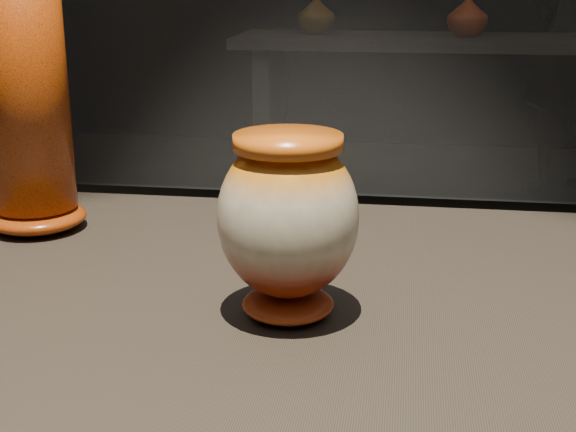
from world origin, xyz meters
The scene contains 6 objects.
main_vase centered at (-0.07, 0.01, 1.00)m, with size 0.14×0.14×0.18m.
tall_vase centered at (-0.43, 0.23, 1.09)m, with size 0.15×0.15×0.40m.
back_shelf centered at (0.19, 3.29, 0.64)m, with size 2.00×0.60×0.90m.
back_vase_left centered at (-0.42, 3.31, 1.00)m, with size 0.19×0.19×0.19m, color brown.
back_vase_mid centered at (0.30, 3.28, 1.00)m, with size 0.19×0.19×0.20m, color maroon.
visitor centered at (0.90, 3.84, 0.85)m, with size 0.62×0.41×1.70m, color black.
Camera 1 is at (0.04, -0.71, 1.23)m, focal length 50.00 mm.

